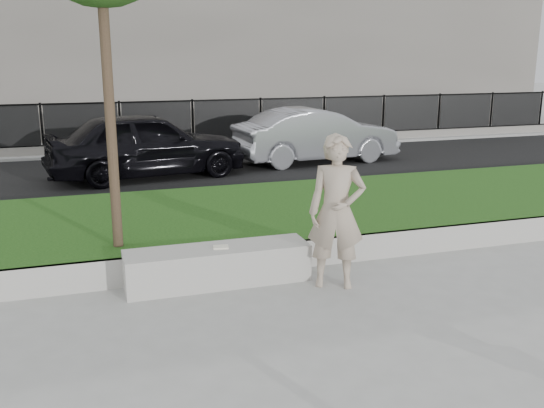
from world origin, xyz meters
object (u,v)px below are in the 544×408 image
object	(u,v)px
car_dark	(146,144)
car_silver	(316,135)
stone_bench	(218,265)
man	(337,212)
book	(221,247)

from	to	relation	value
car_dark	car_silver	size ratio (longest dim) A/B	1.05
stone_bench	car_silver	size ratio (longest dim) A/B	0.54
man	car_dark	distance (m)	8.04
man	book	world-z (taller)	man
book	car_dark	bearing A→B (deg)	100.82
stone_bench	car_dark	bearing A→B (deg)	90.53
car_silver	book	bearing A→B (deg)	144.70
book	car_silver	bearing A→B (deg)	70.22
car_dark	car_silver	distance (m)	4.76
stone_bench	car_dark	distance (m)	7.37
stone_bench	car_silver	xyz separation A→B (m)	(4.64, 8.03, 0.54)
car_silver	stone_bench	bearing A→B (deg)	144.40
book	car_dark	world-z (taller)	car_dark
stone_bench	book	bearing A→B (deg)	-31.39
stone_bench	car_silver	bearing A→B (deg)	59.96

